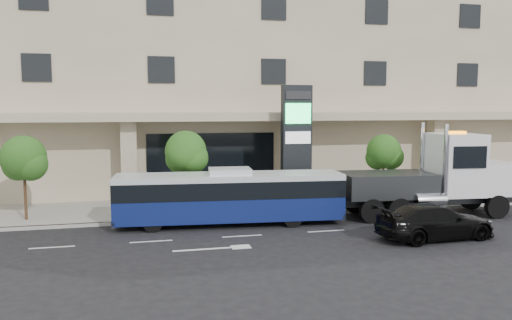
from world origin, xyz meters
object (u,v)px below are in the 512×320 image
at_px(signage_pylon, 296,144).
at_px(city_bus, 230,196).
at_px(black_sedan, 435,221).
at_px(tow_truck, 437,178).

bearing_deg(signage_pylon, city_bus, -142.13).
xyz_separation_m(city_bus, black_sedan, (8.29, -4.63, -0.65)).
height_order(city_bus, black_sedan, city_bus).
distance_m(black_sedan, signage_pylon, 9.48).
relative_size(city_bus, signage_pylon, 1.63).
xyz_separation_m(city_bus, signage_pylon, (4.54, 3.59, 2.20)).
relative_size(tow_truck, signage_pylon, 1.58).
bearing_deg(black_sedan, signage_pylon, 20.95).
distance_m(city_bus, tow_truck, 11.13).
height_order(tow_truck, signage_pylon, signage_pylon).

